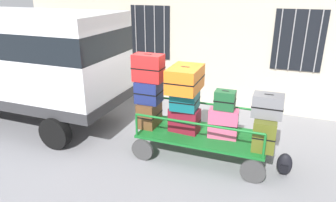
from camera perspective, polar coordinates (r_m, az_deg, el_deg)
The scene contains 16 objects.
ground_plane at distance 6.75m, azimuth 1.53°, elevation -8.60°, with size 40.00×40.00×0.00m, color gray.
building_wall at distance 8.74m, azimuth 8.39°, elevation 15.18°, with size 12.00×0.38×5.00m.
van at distance 8.29m, azimuth -24.60°, elevation 7.54°, with size 4.70×2.16×2.73m.
luggage_cart at distance 6.31m, azimuth 6.40°, elevation -6.71°, with size 2.58×1.23×0.49m.
cart_railing at distance 6.11m, azimuth 6.57°, elevation -2.76°, with size 2.46×1.10×0.47m.
suitcase_left_bottom at distance 6.52m, azimuth -3.44°, elevation -2.34°, with size 0.37×0.56×0.52m.
suitcase_left_middle at distance 6.34m, azimuth -3.56°, elevation 1.72°, with size 0.50×0.42×0.45m.
suitcase_left_top at distance 6.20m, azimuth -3.65°, elevation 6.12°, with size 0.61×0.35×0.55m.
suitcase_midleft_bottom at distance 6.25m, azimuth 3.03°, elevation -3.52°, with size 0.63×0.37×0.50m.
suitcase_midleft_middle at distance 6.09m, azimuth 3.14°, elevation 0.30°, with size 0.53×0.52×0.38m.
suitcase_midleft_top at distance 5.95m, azimuth 3.17°, elevation 4.11°, with size 0.59×0.85×0.47m.
suitcase_center_bottom at distance 6.08m, azimuth 10.11°, elevation -4.09°, with size 0.59×0.34×0.58m.
suitcase_center_middle at distance 5.93m, azimuth 10.44°, elevation 0.17°, with size 0.40×0.28×0.37m.
suitcase_midright_bottom at distance 6.01m, azimuth 17.41°, elevation -5.09°, with size 0.42×0.85×0.58m.
suitcase_midright_middle at distance 5.79m, azimuth 17.90°, elevation -0.80°, with size 0.54×0.37×0.42m.
backpack at distance 6.15m, azimuth 20.64°, elevation -10.87°, with size 0.27×0.22×0.44m.
Camera 1 is at (1.95, -5.56, 3.29)m, focal length 33.11 mm.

